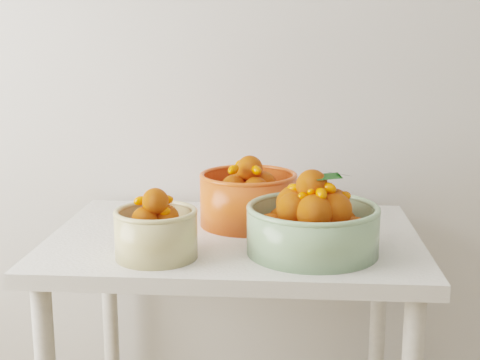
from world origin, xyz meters
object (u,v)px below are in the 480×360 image
(table, at_px, (235,267))
(bowl_cream, at_px, (156,232))
(bowl_orange, at_px, (248,198))
(bowl_green, at_px, (312,224))

(table, bearing_deg, bowl_cream, -130.17)
(bowl_cream, bearing_deg, bowl_orange, 56.35)
(bowl_green, relative_size, bowl_orange, 1.01)
(table, xyz_separation_m, bowl_cream, (-0.17, -0.21, 0.16))
(bowl_cream, xyz_separation_m, bowl_green, (0.38, 0.07, 0.01))
(table, distance_m, bowl_orange, 0.20)
(bowl_cream, xyz_separation_m, bowl_orange, (0.21, 0.31, 0.01))
(table, bearing_deg, bowl_orange, 73.02)
(table, distance_m, bowl_green, 0.30)
(bowl_green, bearing_deg, table, 145.59)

